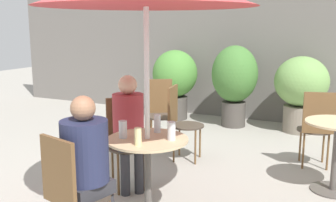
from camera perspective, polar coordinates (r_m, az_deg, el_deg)
storefront_wall at (r=7.06m, az=11.35°, el=9.47°), size 10.00×0.06×3.00m
cafe_table_near at (r=3.38m, az=-2.97°, el=-8.81°), size 0.69×0.69×0.72m
cafe_table_far at (r=4.28m, az=23.22°, el=-5.80°), size 0.62×0.62×0.72m
bistro_chair_0 at (r=4.10m, az=-6.21°, el=-4.85°), size 0.48×0.48×0.92m
bistro_chair_1 at (r=2.88m, az=-14.03°, el=-12.09°), size 0.43×0.45×0.92m
bistro_chair_2 at (r=4.85m, az=20.82°, el=-3.03°), size 0.43×0.45×0.92m
bistro_chair_3 at (r=5.41m, az=-1.17°, el=-0.89°), size 0.46×0.47×0.92m
bistro_chair_4 at (r=4.85m, az=1.69°, el=-2.28°), size 0.44×0.42×0.92m
seated_person_0 at (r=3.91m, az=-5.73°, el=-3.17°), size 0.39×0.39×1.18m
seated_person_1 at (r=2.91m, az=-11.70°, el=-8.52°), size 0.36×0.39×1.18m
beer_glass_0 at (r=3.33m, az=-6.56°, el=-4.10°), size 0.07×0.07×0.15m
beer_glass_1 at (r=3.11m, az=-4.37°, el=-5.18°), size 0.06×0.06×0.14m
beer_glass_2 at (r=3.24m, az=0.48°, el=-4.38°), size 0.07×0.07×0.16m
beer_glass_3 at (r=3.47m, az=-1.56°, el=-3.29°), size 0.06×0.06×0.16m
potted_plant_0 at (r=6.96m, az=1.01°, el=3.35°), size 0.79×0.79×1.23m
potted_plant_1 at (r=6.52m, az=9.63°, el=3.26°), size 0.75×0.75×1.34m
potted_plant_2 at (r=6.43m, az=18.75°, el=1.87°), size 0.82×0.82×1.19m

